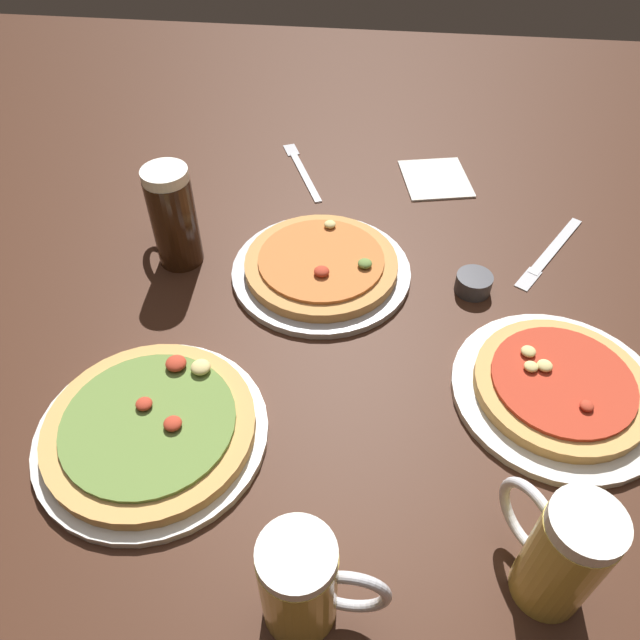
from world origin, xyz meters
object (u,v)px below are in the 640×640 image
object	(u,v)px
pizza_plate_near	(560,388)
pizza_plate_side	(151,429)
fork_left	(302,170)
beer_mug_pale	(303,584)
beer_mug_amber	(172,216)
ramekin_butter	(474,283)
pizza_plate_far	(321,267)
beer_mug_dark	(561,553)
napkin_folded	(436,178)
knife_right	(550,252)

from	to	relation	value
pizza_plate_near	pizza_plate_side	xyz separation A→B (m)	(-0.54, -0.13, 0.00)
pizza_plate_near	fork_left	world-z (taller)	pizza_plate_near
beer_mug_pale	fork_left	bearing A→B (deg)	97.75
pizza_plate_near	fork_left	bearing A→B (deg)	129.29
beer_mug_amber	ramekin_butter	xyz separation A→B (m)	(0.50, -0.03, -0.07)
pizza_plate_far	beer_mug_dark	distance (m)	0.57
beer_mug_dark	beer_mug_pale	size ratio (longest dim) A/B	1.13
pizza_plate_near	napkin_folded	xyz separation A→B (m)	(-0.16, 0.53, -0.01)
beer_mug_pale	napkin_folded	size ratio (longest dim) A/B	1.02
pizza_plate_near	napkin_folded	bearing A→B (deg)	106.84
pizza_plate_near	pizza_plate_far	distance (m)	0.42
pizza_plate_near	pizza_plate_far	world-z (taller)	pizza_plate_far
pizza_plate_far	napkin_folded	distance (m)	0.37
pizza_plate_far	knife_right	world-z (taller)	pizza_plate_far
pizza_plate_far	knife_right	size ratio (longest dim) A/B	1.42
beer_mug_dark	beer_mug_amber	distance (m)	0.74
knife_right	pizza_plate_near	bearing A→B (deg)	-96.55
fork_left	beer_mug_dark	bearing A→B (deg)	-64.90
beer_mug_amber	pizza_plate_side	bearing A→B (deg)	-80.15
beer_mug_dark	napkin_folded	world-z (taller)	beer_mug_dark
beer_mug_amber	napkin_folded	world-z (taller)	beer_mug_amber
ramekin_butter	knife_right	world-z (taller)	ramekin_butter
pizza_plate_side	ramekin_butter	world-z (taller)	pizza_plate_side
fork_left	pizza_plate_side	bearing A→B (deg)	-99.62
beer_mug_amber	knife_right	xyz separation A→B (m)	(0.64, 0.08, -0.08)
pizza_plate_near	beer_mug_pale	size ratio (longest dim) A/B	2.04
pizza_plate_side	beer_mug_pale	bearing A→B (deg)	-40.73
pizza_plate_near	ramekin_butter	distance (m)	0.23
beer_mug_dark	beer_mug_pale	bearing A→B (deg)	-167.66
pizza_plate_far	beer_mug_pale	bearing A→B (deg)	-85.64
fork_left	pizza_plate_far	bearing A→B (deg)	-76.53
pizza_plate_far	pizza_plate_side	xyz separation A→B (m)	(-0.19, -0.35, 0.00)
pizza_plate_far	beer_mug_pale	xyz separation A→B (m)	(0.04, -0.54, 0.06)
beer_mug_pale	ramekin_butter	xyz separation A→B (m)	(0.21, 0.53, -0.06)
pizza_plate_side	fork_left	xyz separation A→B (m)	(0.11, 0.66, -0.01)
pizza_plate_far	ramekin_butter	bearing A→B (deg)	-2.74
pizza_plate_near	pizza_plate_side	distance (m)	0.56
beer_mug_amber	knife_right	size ratio (longest dim) A/B	0.84
pizza_plate_side	fork_left	bearing A→B (deg)	80.38
napkin_folded	fork_left	distance (m)	0.27
pizza_plate_far	beer_mug_pale	size ratio (longest dim) A/B	2.07
pizza_plate_far	fork_left	world-z (taller)	pizza_plate_far
beer_mug_dark	fork_left	distance (m)	0.88
ramekin_butter	fork_left	world-z (taller)	ramekin_butter
beer_mug_pale	fork_left	xyz separation A→B (m)	(-0.12, 0.85, -0.07)
beer_mug_dark	knife_right	bearing A→B (deg)	80.77
ramekin_butter	pizza_plate_side	bearing A→B (deg)	-142.74
pizza_plate_side	knife_right	xyz separation A→B (m)	(0.58, 0.44, -0.01)
pizza_plate_near	beer_mug_dark	distance (m)	0.28
pizza_plate_side	ramekin_butter	xyz separation A→B (m)	(0.44, 0.33, -0.00)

